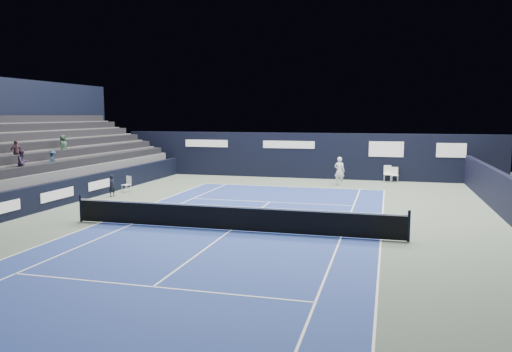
# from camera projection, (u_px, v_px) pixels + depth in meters

# --- Properties ---
(ground) EXTENTS (48.00, 48.00, 0.00)m
(ground) POSITION_uv_depth(u_px,v_px,m) (245.00, 220.00, 20.64)
(ground) COLOR #4D5C51
(ground) RESTS_ON ground
(court_surface) EXTENTS (10.97, 23.77, 0.01)m
(court_surface) POSITION_uv_depth(u_px,v_px,m) (231.00, 231.00, 18.72)
(court_surface) COLOR navy
(court_surface) RESTS_ON ground
(enclosure_wall_right) EXTENTS (0.30, 22.00, 1.80)m
(enclosure_wall_right) POSITION_uv_depth(u_px,v_px,m) (502.00, 194.00, 21.69)
(enclosure_wall_right) COLOR black
(enclosure_wall_right) RESTS_ON ground
(folding_chair_back_a) EXTENTS (0.49, 0.52, 1.08)m
(folding_chair_back_a) POSITION_uv_depth(u_px,v_px,m) (387.00, 171.00, 32.37)
(folding_chair_back_a) COLOR white
(folding_chair_back_a) RESTS_ON ground
(folding_chair_back_b) EXTENTS (0.46, 0.45, 0.96)m
(folding_chair_back_b) POSITION_uv_depth(u_px,v_px,m) (395.00, 174.00, 32.31)
(folding_chair_back_b) COLOR white
(folding_chair_back_b) RESTS_ON ground
(line_judge_chair) EXTENTS (0.53, 0.52, 0.92)m
(line_judge_chair) POSITION_uv_depth(u_px,v_px,m) (127.00, 183.00, 28.00)
(line_judge_chair) COLOR white
(line_judge_chair) RESTS_ON ground
(line_judge) EXTENTS (0.41, 0.50, 1.18)m
(line_judge) POSITION_uv_depth(u_px,v_px,m) (112.00, 186.00, 26.49)
(line_judge) COLOR black
(line_judge) RESTS_ON ground
(court_markings) EXTENTS (11.03, 23.83, 0.00)m
(court_markings) POSITION_uv_depth(u_px,v_px,m) (231.00, 230.00, 18.72)
(court_markings) COLOR white
(court_markings) RESTS_ON court_surface
(tennis_net) EXTENTS (12.90, 0.10, 1.10)m
(tennis_net) POSITION_uv_depth(u_px,v_px,m) (230.00, 217.00, 18.66)
(tennis_net) COLOR black
(tennis_net) RESTS_ON ground
(back_sponsor_wall) EXTENTS (26.00, 0.63, 3.10)m
(back_sponsor_wall) POSITION_uv_depth(u_px,v_px,m) (304.00, 155.00, 34.36)
(back_sponsor_wall) COLOR black
(back_sponsor_wall) RESTS_ON ground
(side_barrier_left) EXTENTS (0.33, 22.00, 1.20)m
(side_barrier_left) POSITION_uv_depth(u_px,v_px,m) (96.00, 185.00, 26.80)
(side_barrier_left) COLOR black
(side_barrier_left) RESTS_ON ground
(spectator_stand) EXTENTS (6.00, 18.00, 6.40)m
(spectator_stand) POSITION_uv_depth(u_px,v_px,m) (47.00, 157.00, 28.57)
(spectator_stand) COLOR #505052
(spectator_stand) RESTS_ON ground
(tennis_player) EXTENTS (0.72, 0.89, 1.76)m
(tennis_player) POSITION_uv_depth(u_px,v_px,m) (339.00, 171.00, 30.79)
(tennis_player) COLOR white
(tennis_player) RESTS_ON ground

